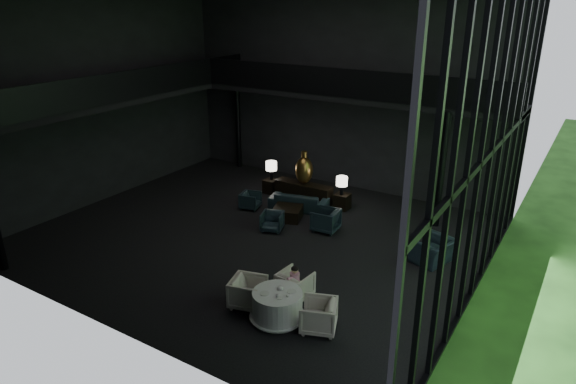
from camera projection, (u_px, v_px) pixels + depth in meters
The scene contains 34 objects.
floor at pixel (256, 236), 17.06m from camera, with size 14.00×12.00×0.02m, color black.
wall_back at pixel (341, 89), 20.39m from camera, with size 14.00×0.04×8.00m, color black.
wall_front at pixel (89, 171), 10.88m from camera, with size 14.00×0.04×8.00m, color black.
wall_left at pixel (100, 95), 19.09m from camera, with size 0.04×12.00×8.00m, color black.
curtain_wall at pixel (491, 152), 12.20m from camera, with size 0.20×12.00×8.00m, color black, non-canonical shape.
mezzanine_left at pixel (119, 98), 18.60m from camera, with size 2.00×12.00×0.25m, color black.
mezzanine_back at pixel (353, 95), 19.10m from camera, with size 12.00×2.00×0.25m, color black.
railing_left at pixel (136, 84), 17.89m from camera, with size 0.06×12.00×1.00m, color black.
railing_back at pixel (342, 83), 18.09m from camera, with size 12.00×0.06×1.00m, color black.
column_nw at pixel (238, 124), 23.34m from camera, with size 0.24×0.24×4.00m, color black.
column_ne at pixel (441, 171), 17.15m from camera, with size 0.24×0.24×4.00m, color black.
console at pixel (303, 192), 19.81m from camera, with size 2.33×0.53×0.74m, color black.
bronze_urn at pixel (304, 170), 19.50m from camera, with size 0.68×0.68×1.26m.
side_table_left at pixel (271, 186), 20.72m from camera, with size 0.51×0.51×0.56m, color black.
table_lamp_left at pixel (271, 167), 20.48m from camera, with size 0.44×0.44×0.75m.
side_table_right at pixel (342, 201), 19.15m from camera, with size 0.53×0.53×0.58m, color black.
table_lamp_right at pixel (342, 182), 18.79m from camera, with size 0.42×0.42×0.71m.
sofa at pixel (299, 198), 19.06m from camera, with size 2.28×0.67×0.89m, color black.
lounge_armchair_west at pixel (251, 201), 19.16m from camera, with size 0.61×0.57×0.63m, color black.
lounge_armchair_east at pixel (326, 218), 17.29m from camera, with size 0.90×0.84×0.92m, color black.
lounge_armchair_south at pixel (272, 221), 17.35m from camera, with size 0.65×0.61×0.67m, color #1A3040.
window_armchair at pixel (433, 246), 15.21m from camera, with size 1.22×0.79×1.07m, color #15262C.
coffee_table at pixel (288, 213), 18.31m from camera, with size 0.97×0.97×0.43m, color black.
dining_table at pixel (277, 307), 12.57m from camera, with size 1.40×1.40×0.75m.
dining_chair_north at pixel (295, 283), 13.46m from camera, with size 0.83×0.78×0.86m, color silver.
dining_chair_east at pixel (318, 313), 12.12m from camera, with size 0.90×0.84×0.93m, color beige.
dining_chair_west at pixel (248, 289), 13.06m from camera, with size 0.93×0.87×0.95m, color beige.
child at pixel (295, 276), 13.20m from camera, with size 0.26×0.26×0.55m.
plate_a at pixel (265, 293), 12.37m from camera, with size 0.23×0.23×0.01m, color white.
plate_b at pixel (292, 291), 12.45m from camera, with size 0.23×0.23×0.02m, color white.
saucer at pixel (280, 298), 12.19m from camera, with size 0.16×0.16×0.01m, color white.
coffee_cup at pixel (288, 295), 12.23m from camera, with size 0.07×0.07×0.05m, color white.
cereal_bowl at pixel (280, 288), 12.54m from camera, with size 0.16×0.16×0.08m, color white.
cream_pot at pixel (277, 296), 12.20m from camera, with size 0.06×0.06×0.07m, color #99999E.
Camera 1 is at (9.06, -12.52, 7.47)m, focal length 32.00 mm.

